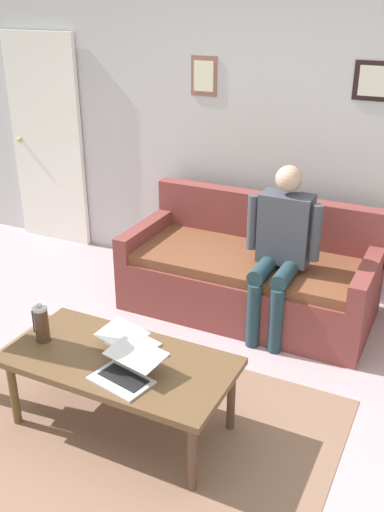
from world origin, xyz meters
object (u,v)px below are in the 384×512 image
Objects in this scene: laptop_center at (126,371)px; laptop_left at (129,340)px; french_press at (42,324)px; interior_door at (47,142)px; couch at (250,275)px; coffee_table at (120,365)px; person_seated at (281,243)px.

laptop_left is at bearing -60.94° from laptop_center.
french_press is (0.49, 0.17, 0.07)m from laptop_left.
interior_door is 2.52m from couch.
coffee_table is at bearing 84.12° from couch.
french_press is (0.64, -0.09, 0.07)m from laptop_center.
person_seated is (-0.34, -1.56, 0.21)m from laptop_center.
laptop_left and laptop_center have the same top height.
laptop_left is at bearing 83.03° from couch.
interior_door is 5.30× the size of laptop_center.
person_seated is at bearing -108.39° from coffee_table.
laptop_left is at bearing -83.24° from coffee_table.
interior_door is 2.80m from french_press.
coffee_table is 0.16m from laptop_left.
french_press reaches higher than coffee_table.
french_press is at bearing 127.29° from interior_door.
laptop_center is 0.30× the size of person_seated.
couch is at bearing -91.27° from laptop_center.
couch is 0.57m from person_seated.
coffee_table is 3.39× the size of laptop_center.
interior_door reaches higher than laptop_center.
laptop_left is 0.27× the size of person_seated.
couch is 1.85m from french_press.
laptop_left is at bearing 69.26° from person_seated.
coffee_table is 5.15× the size of french_press.
person_seated is at bearing -102.44° from laptop_center.
coffee_table is 1.02× the size of person_seated.
couch is at bearing -96.97° from laptop_left.
person_seated is at bearing -123.86° from french_press.
person_seated is at bearing 143.36° from couch.
coffee_table is 0.54m from french_press.
french_press is (0.51, 0.04, 0.16)m from coffee_table.
person_seated is (-0.49, -1.30, 0.21)m from laptop_left.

